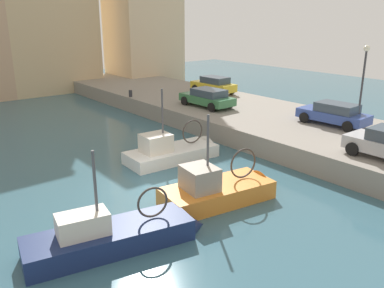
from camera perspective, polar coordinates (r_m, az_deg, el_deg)
water_surface at (r=19.24m, az=-6.00°, el=-5.91°), size 80.00×80.00×0.00m
quay_wall at (r=26.66m, az=15.14°, el=1.70°), size 9.00×56.00×1.20m
fishing_boat_navy at (r=14.72m, az=-10.17°, el=-13.56°), size 6.68×2.88×4.40m
fishing_boat_white at (r=22.66m, az=-2.09°, el=-1.71°), size 5.97×2.57×4.97m
fishing_boat_orange at (r=17.79m, az=4.41°, el=-7.39°), size 5.83×2.85×4.84m
parked_car_green at (r=29.88m, az=2.17°, el=6.54°), size 2.12×4.38×1.33m
parked_car_blue at (r=26.32m, az=19.30°, el=4.05°), size 2.08×4.34×1.37m
parked_car_yellow at (r=35.14m, az=3.06°, el=8.30°), size 2.05×4.18×1.43m
mooring_bollard_north at (r=34.00m, az=-8.62°, el=7.02°), size 0.28×0.28×0.55m
quay_streetlamp at (r=25.69m, az=22.94°, el=9.14°), size 0.36×0.36×4.83m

